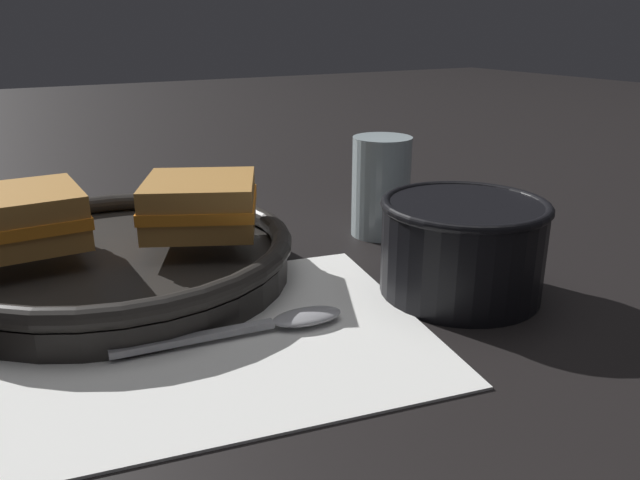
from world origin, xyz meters
The scene contains 8 objects.
ground_plane centered at (0.00, 0.00, 0.00)m, with size 4.00×4.00×0.00m, color black.
napkin centered at (-0.09, -0.02, 0.00)m, with size 0.34×0.30×0.00m.
soup_bowl centered at (0.11, -0.05, 0.05)m, with size 0.14×0.14×0.08m.
spoon centered at (-0.05, -0.04, 0.01)m, with size 0.17×0.04×0.01m.
skillet centered at (-0.13, 0.12, 0.02)m, with size 0.39×0.32×0.04m.
sandwich_near_left centered at (-0.06, 0.10, 0.06)m, with size 0.13×0.13×0.05m.
sandwich_near_right centered at (-0.20, 0.14, 0.06)m, with size 0.10×0.10×0.05m.
drinking_glass centered at (0.15, 0.11, 0.05)m, with size 0.06×0.06×0.11m.
Camera 1 is at (-0.23, -0.42, 0.22)m, focal length 35.00 mm.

